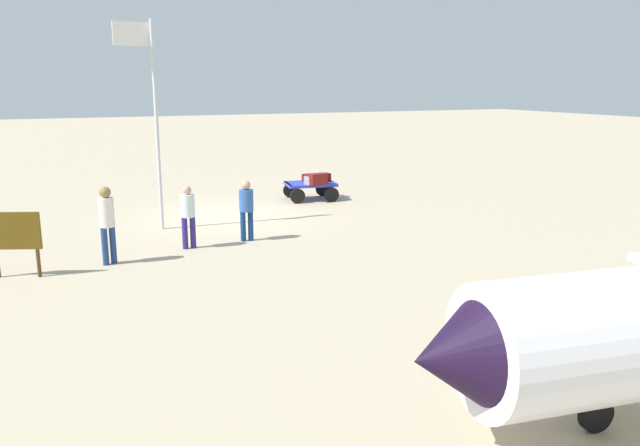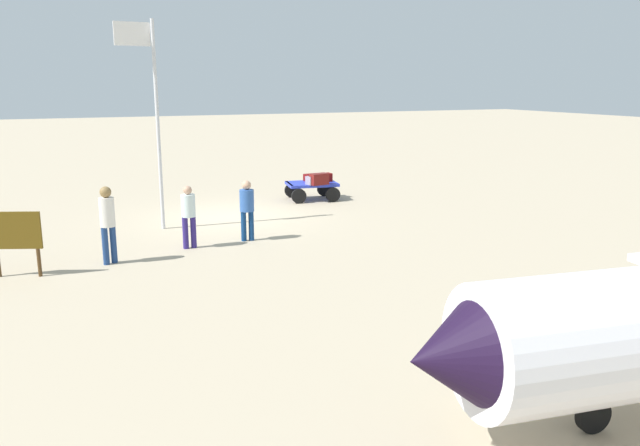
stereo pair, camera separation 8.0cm
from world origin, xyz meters
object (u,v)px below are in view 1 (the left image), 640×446
suitcase_navy (312,180)px  signboard (15,235)px  suitcase_grey (318,179)px  worker_supervisor (188,212)px  worker_lead (246,205)px  flagpole (151,106)px  suitcase_olive (324,177)px  suitcase_dark (311,177)px  luggage_cart (310,187)px  worker_trailing (107,219)px

suitcase_navy → signboard: 10.55m
suitcase_grey → worker_supervisor: worker_supervisor is taller
worker_lead → flagpole: 3.87m
suitcase_navy → suitcase_grey: (-0.17, 0.15, 0.05)m
signboard → worker_supervisor: bearing=-166.7°
suitcase_olive → suitcase_dark: 0.46m
suitcase_grey → flagpole: size_ratio=0.12×
flagpole → signboard: 5.42m
suitcase_grey → signboard: bearing=29.7°
signboard → suitcase_olive: bearing=-148.9°
suitcase_navy → worker_supervisor: (5.22, 4.51, 0.16)m
suitcase_navy → luggage_cart: bearing=-105.1°
suitcase_olive → worker_lead: (4.32, 4.78, 0.18)m
worker_supervisor → worker_trailing: bearing=18.4°
worker_supervisor → flagpole: size_ratio=0.28×
luggage_cart → worker_trailing: worker_trailing is taller
suitcase_olive → worker_lead: size_ratio=0.30×
luggage_cart → suitcase_navy: bearing=74.9°
luggage_cart → worker_trailing: bearing=37.4°
suitcase_grey → worker_trailing: (7.35, 5.01, 0.25)m
worker_trailing → suitcase_olive: bearing=-144.5°
worker_trailing → worker_supervisor: worker_trailing is taller
suitcase_grey → worker_lead: worker_lead is taller
flagpole → signboard: size_ratio=4.04×
suitcase_navy → flagpole: bearing=20.4°
luggage_cart → suitcase_grey: suitcase_grey is taller
suitcase_navy → worker_trailing: size_ratio=0.28×
suitcase_olive → worker_trailing: (7.82, 5.59, 0.30)m
suitcase_olive → worker_supervisor: worker_supervisor is taller
luggage_cart → suitcase_grey: bearing=96.0°
suitcase_navy → worker_supervisor: bearing=40.8°
suitcase_grey → worker_supervisor: 6.93m
luggage_cart → suitcase_olive: suitcase_olive is taller
suitcase_navy → worker_trailing: (7.18, 5.16, 0.30)m
worker_lead → worker_trailing: size_ratio=0.89×
suitcase_navy → worker_trailing: bearing=35.7°
worker_lead → flagpole: size_ratio=0.28×
suitcase_grey → worker_lead: 5.70m
suitcase_grey → worker_trailing: 8.89m
suitcase_olive → suitcase_navy: 0.77m
suitcase_dark → flagpole: (5.90, 2.82, 2.69)m
suitcase_navy → suitcase_dark: 0.80m
suitcase_navy → signboard: bearing=30.9°
worker_trailing → worker_supervisor: 2.07m
luggage_cart → suitcase_olive: 0.62m
suitcase_grey → signboard: signboard is taller
luggage_cart → worker_lead: size_ratio=1.19×
suitcase_dark → suitcase_grey: suitcase_grey is taller
worker_trailing → worker_lead: bearing=-167.0°
worker_trailing → signboard: size_ratio=1.27×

